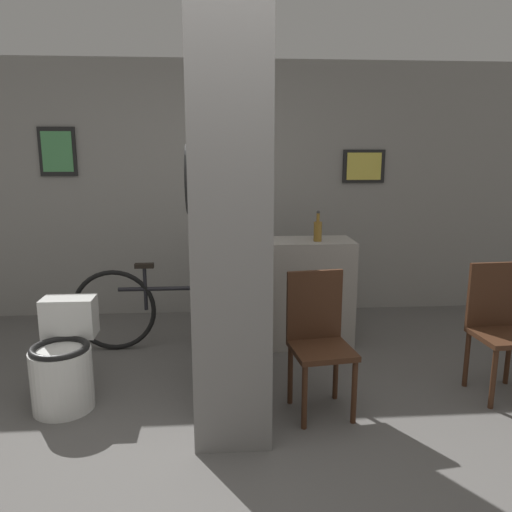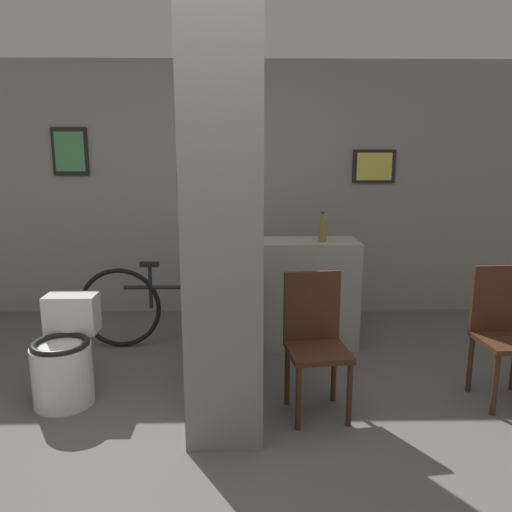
% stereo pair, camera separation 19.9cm
% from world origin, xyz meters
% --- Properties ---
extents(ground_plane, '(14.00, 14.00, 0.00)m').
position_xyz_m(ground_plane, '(0.00, 0.00, 0.00)').
color(ground_plane, '#5B5956').
extents(wall_back, '(8.00, 0.09, 2.60)m').
position_xyz_m(wall_back, '(-0.00, 2.63, 1.30)').
color(wall_back, gray).
rests_on(wall_back, ground_plane).
extents(pillar_center, '(0.48, 1.20, 2.60)m').
position_xyz_m(pillar_center, '(0.06, 0.60, 1.30)').
color(pillar_center, gray).
rests_on(pillar_center, ground_plane).
extents(counter_shelf, '(1.14, 0.44, 0.95)m').
position_xyz_m(counter_shelf, '(0.59, 1.65, 0.47)').
color(counter_shelf, gray).
rests_on(counter_shelf, ground_plane).
extents(toilet, '(0.40, 0.56, 0.70)m').
position_xyz_m(toilet, '(-1.07, 0.65, 0.30)').
color(toilet, silver).
rests_on(toilet, ground_plane).
extents(chair_near_pillar, '(0.43, 0.43, 0.93)m').
position_xyz_m(chair_near_pillar, '(0.64, 0.49, 0.51)').
color(chair_near_pillar, '#422616').
rests_on(chair_near_pillar, ground_plane).
extents(chair_by_doorway, '(0.41, 0.41, 0.93)m').
position_xyz_m(chair_by_doorway, '(1.96, 0.63, 0.51)').
color(chair_by_doorway, '#422616').
rests_on(chair_by_doorway, ground_plane).
extents(bicycle, '(1.81, 0.42, 0.77)m').
position_xyz_m(bicycle, '(-0.38, 1.60, 0.37)').
color(bicycle, black).
rests_on(bicycle, ground_plane).
extents(bottle_tall, '(0.07, 0.07, 0.26)m').
position_xyz_m(bottle_tall, '(0.83, 1.59, 1.04)').
color(bottle_tall, olive).
rests_on(bottle_tall, counter_shelf).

